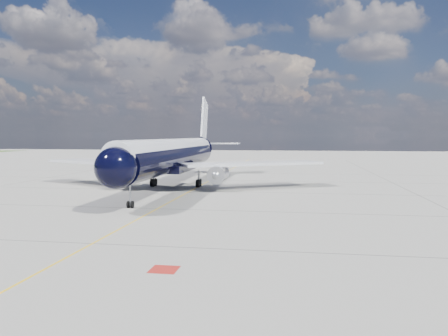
# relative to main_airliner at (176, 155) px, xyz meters

# --- Properties ---
(ground) EXTENTS (320.00, 320.00, 0.00)m
(ground) POSITION_rel_main_airliner_xyz_m (3.33, 0.64, -4.77)
(ground) COLOR gray
(ground) RESTS_ON ground
(taxiway_centerline) EXTENTS (0.16, 160.00, 0.01)m
(taxiway_centerline) POSITION_rel_main_airliner_xyz_m (3.33, -4.36, -4.77)
(taxiway_centerline) COLOR yellow
(taxiway_centerline) RESTS_ON ground
(red_marking) EXTENTS (1.60, 1.60, 0.01)m
(red_marking) POSITION_rel_main_airliner_xyz_m (10.13, -39.36, -4.77)
(red_marking) COLOR maroon
(red_marking) RESTS_ON ground
(main_airliner) EXTENTS (43.75, 53.16, 15.38)m
(main_airliner) POSITION_rel_main_airliner_xyz_m (0.00, 0.00, 0.00)
(main_airliner) COLOR black
(main_airliner) RESTS_ON ground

